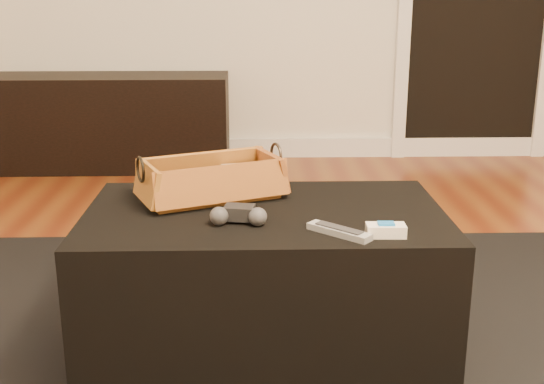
{
  "coord_description": "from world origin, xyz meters",
  "views": [
    {
      "loc": [
        -0.07,
        -1.51,
        1.02
      ],
      "look_at": [
        -0.02,
        0.28,
        0.49
      ],
      "focal_mm": 45.0,
      "sensor_mm": 36.0,
      "label": 1
    }
  ],
  "objects_px": {
    "silver_remote": "(339,231)",
    "wicker_basket": "(212,182)",
    "game_controller": "(239,215)",
    "cream_gadget": "(386,230)",
    "tv_remote": "(207,192)",
    "ottoman": "(265,280)",
    "media_cabinet": "(110,122)"
  },
  "relations": [
    {
      "from": "silver_remote",
      "to": "cream_gadget",
      "type": "xyz_separation_m",
      "value": [
        0.12,
        -0.01,
        0.01
      ]
    },
    {
      "from": "media_cabinet",
      "to": "ottoman",
      "type": "distance_m",
      "value": 2.38
    },
    {
      "from": "ottoman",
      "to": "silver_remote",
      "type": "xyz_separation_m",
      "value": [
        0.18,
        -0.2,
        0.22
      ]
    },
    {
      "from": "tv_remote",
      "to": "cream_gadget",
      "type": "distance_m",
      "value": 0.56
    },
    {
      "from": "media_cabinet",
      "to": "silver_remote",
      "type": "distance_m",
      "value": 2.64
    },
    {
      "from": "tv_remote",
      "to": "silver_remote",
      "type": "distance_m",
      "value": 0.46
    },
    {
      "from": "wicker_basket",
      "to": "cream_gadget",
      "type": "xyz_separation_m",
      "value": [
        0.45,
        -0.34,
        -0.03
      ]
    },
    {
      "from": "silver_remote",
      "to": "wicker_basket",
      "type": "bearing_deg",
      "value": 135.96
    },
    {
      "from": "media_cabinet",
      "to": "game_controller",
      "type": "bearing_deg",
      "value": -70.74
    },
    {
      "from": "silver_remote",
      "to": "cream_gadget",
      "type": "height_order",
      "value": "cream_gadget"
    },
    {
      "from": "media_cabinet",
      "to": "wicker_basket",
      "type": "relative_size",
      "value": 2.98
    },
    {
      "from": "ottoman",
      "to": "wicker_basket",
      "type": "height_order",
      "value": "wicker_basket"
    },
    {
      "from": "silver_remote",
      "to": "media_cabinet",
      "type": "bearing_deg",
      "value": 113.82
    },
    {
      "from": "media_cabinet",
      "to": "silver_remote",
      "type": "xyz_separation_m",
      "value": [
        1.06,
        -2.41,
        0.17
      ]
    },
    {
      "from": "silver_remote",
      "to": "cream_gadget",
      "type": "relative_size",
      "value": 1.6
    },
    {
      "from": "tv_remote",
      "to": "game_controller",
      "type": "bearing_deg",
      "value": -94.72
    },
    {
      "from": "game_controller",
      "to": "cream_gadget",
      "type": "bearing_deg",
      "value": -15.77
    },
    {
      "from": "media_cabinet",
      "to": "tv_remote",
      "type": "bearing_deg",
      "value": -71.29
    },
    {
      "from": "media_cabinet",
      "to": "tv_remote",
      "type": "relative_size",
      "value": 6.29
    },
    {
      "from": "media_cabinet",
      "to": "cream_gadget",
      "type": "height_order",
      "value": "media_cabinet"
    },
    {
      "from": "tv_remote",
      "to": "silver_remote",
      "type": "height_order",
      "value": "tv_remote"
    },
    {
      "from": "wicker_basket",
      "to": "cream_gadget",
      "type": "relative_size",
      "value": 4.75
    },
    {
      "from": "tv_remote",
      "to": "game_controller",
      "type": "distance_m",
      "value": 0.23
    },
    {
      "from": "media_cabinet",
      "to": "cream_gadget",
      "type": "distance_m",
      "value": 2.7
    },
    {
      "from": "tv_remote",
      "to": "wicker_basket",
      "type": "distance_m",
      "value": 0.04
    },
    {
      "from": "tv_remote",
      "to": "cream_gadget",
      "type": "bearing_deg",
      "value": -63.45
    },
    {
      "from": "wicker_basket",
      "to": "game_controller",
      "type": "distance_m",
      "value": 0.25
    },
    {
      "from": "media_cabinet",
      "to": "game_controller",
      "type": "relative_size",
      "value": 9.05
    },
    {
      "from": "silver_remote",
      "to": "tv_remote",
      "type": "bearing_deg",
      "value": 139.13
    },
    {
      "from": "game_controller",
      "to": "silver_remote",
      "type": "height_order",
      "value": "game_controller"
    },
    {
      "from": "tv_remote",
      "to": "media_cabinet",
      "type": "bearing_deg",
      "value": 79.45
    },
    {
      "from": "game_controller",
      "to": "wicker_basket",
      "type": "bearing_deg",
      "value": 109.6
    }
  ]
}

